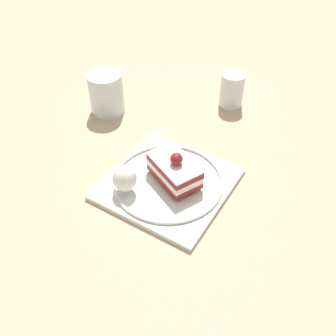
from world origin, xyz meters
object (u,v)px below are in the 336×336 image
dessert_plate (168,183)px  drink_glass_near (232,92)px  cake_slice (175,170)px  drink_glass_far (106,95)px  fork (160,148)px  whipped_cream_dollop (125,178)px

dessert_plate → drink_glass_near: bearing=-93.7°
cake_slice → drink_glass_far: drink_glass_far is taller
cake_slice → drink_glass_near: bearing=-92.0°
dessert_plate → cake_slice: cake_slice is taller
cake_slice → drink_glass_near: 0.31m
drink_glass_far → drink_glass_near: bearing=-150.2°
dessert_plate → fork: (0.05, -0.08, 0.01)m
fork → drink_glass_far: size_ratio=1.15×
drink_glass_near → drink_glass_far: drink_glass_far is taller
cake_slice → fork: cake_slice is taller
cake_slice → whipped_cream_dollop: (0.07, 0.06, 0.00)m
dessert_plate → fork: size_ratio=2.22×
drink_glass_near → fork: bearing=72.8°
fork → drink_glass_far: (0.18, -0.09, 0.02)m
cake_slice → whipped_cream_dollop: size_ratio=2.30×
cake_slice → fork: (0.06, -0.07, -0.02)m
drink_glass_far → whipped_cream_dollop: bearing=128.3°
dessert_plate → drink_glass_near: 0.32m
dessert_plate → whipped_cream_dollop: 0.09m
dessert_plate → fork: bearing=-54.1°
drink_glass_far → dessert_plate: bearing=144.7°
dessert_plate → fork: 0.09m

